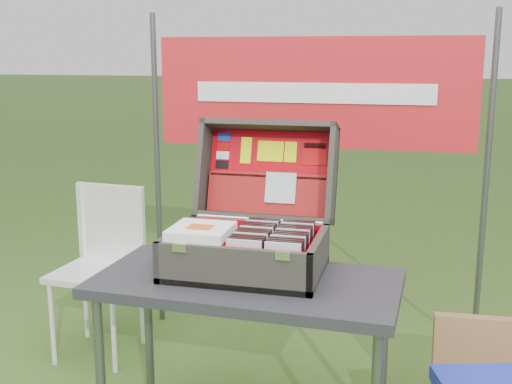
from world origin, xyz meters
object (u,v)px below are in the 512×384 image
(table, at_px, (247,365))
(cardboard_box, at_px, (487,373))
(chair, at_px, (96,275))
(suitcase, at_px, (250,201))

(table, distance_m, cardboard_box, 0.99)
(table, bearing_deg, chair, 150.03)
(table, height_order, cardboard_box, table)
(table, bearing_deg, cardboard_box, 26.10)
(table, bearing_deg, suitcase, 101.53)
(suitcase, xyz_separation_m, cardboard_box, (0.92, 0.27, -0.72))
(table, relative_size, cardboard_box, 2.42)
(suitcase, bearing_deg, table, -80.84)
(table, height_order, suitcase, suitcase)
(table, relative_size, chair, 1.31)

